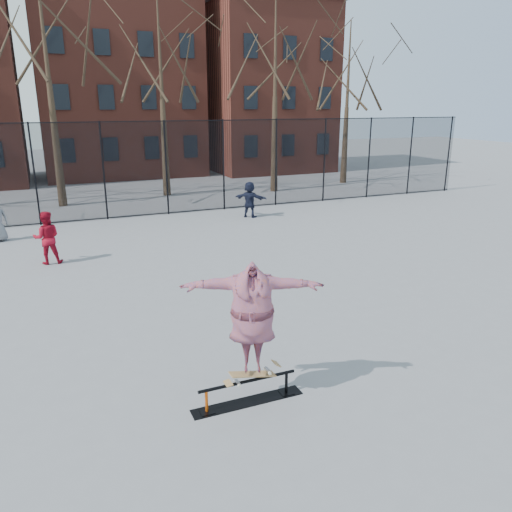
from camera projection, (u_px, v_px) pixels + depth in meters
name	position (u px, v px, depth m)	size (l,w,h in m)	color
ground	(263.00, 345.00, 10.05)	(100.00, 100.00, 0.00)	slate
skate_rail	(248.00, 394.00, 8.09)	(1.88, 0.29, 0.41)	black
skateboard	(253.00, 376.00, 8.03)	(0.84, 0.20, 0.10)	olive
skater	(252.00, 322.00, 7.75)	(2.23, 0.61, 1.81)	#413A92
bystander_red	(47.00, 238.00, 14.97)	(0.78, 0.61, 1.60)	maroon
bystander_navy	(250.00, 199.00, 21.12)	(1.42, 0.45, 1.53)	black
fence	(138.00, 168.00, 20.88)	(34.03, 0.07, 4.00)	black
tree_row	(108.00, 42.00, 22.88)	(33.66, 7.46, 10.67)	black
rowhouses	(107.00, 80.00, 31.41)	(29.00, 7.00, 13.00)	maroon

